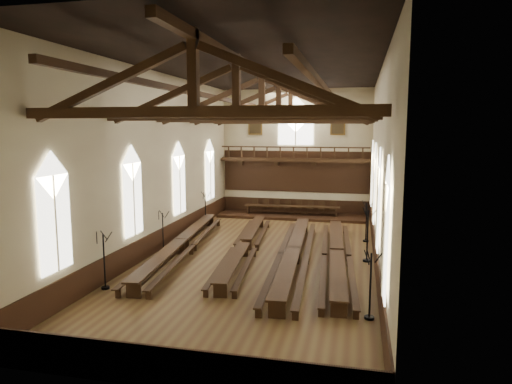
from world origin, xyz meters
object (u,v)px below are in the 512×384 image
refectory_row_a (181,242)px  candelabrum_right_mid (367,245)px  dais (292,216)px  refectory_row_c (293,251)px  candelabrum_left_mid (163,240)px  candelabrum_right_near (370,298)px  refectory_row_b (244,244)px  refectory_row_d (336,253)px  candelabrum_right_far (366,229)px  high_table (292,207)px  candelabrum_left_far (206,215)px  candelabrum_left_near (105,272)px

refectory_row_a → candelabrum_right_mid: (10.13, 0.46, 0.30)m
dais → refectory_row_c: bearing=-81.2°
refectory_row_a → dais: refectory_row_a is taller
candelabrum_left_mid → candelabrum_right_near: (11.10, -6.73, 0.07)m
refectory_row_a → dais: 12.43m
refectory_row_b → refectory_row_c: bearing=-21.0°
refectory_row_d → candelabrum_right_mid: 1.70m
refectory_row_c → candelabrum_right_far: (3.72, 5.33, 0.18)m
refectory_row_c → refectory_row_d: bearing=8.6°
high_table → candelabrum_right_mid: candelabrum_right_mid is taller
dais → candelabrum_left_far: bearing=-140.4°
refectory_row_a → candelabrum_right_far: size_ratio=5.81×
candelabrum_left_far → refectory_row_b: bearing=-55.1°
dais → candelabrum_right_far: candelabrum_right_far is taller
refectory_row_a → dais: size_ratio=1.30×
dais → candelabrum_left_far: size_ratio=4.62×
refectory_row_d → candelabrum_right_far: bearing=72.9°
refectory_row_d → candelabrum_left_far: size_ratio=5.90×
candelabrum_right_far → dais: bearing=129.6°
high_table → candelabrum_right_mid: size_ratio=2.59×
candelabrum_left_far → refectory_row_d: bearing=-36.9°
candelabrum_left_far → candelabrum_right_near: bearing=-51.5°
dais → candelabrum_right_mid: size_ratio=3.94×
candelabrum_left_mid → candelabrum_right_far: bearing=24.4°
candelabrum_right_near → refectory_row_c: bearing=120.1°
dais → high_table: 0.69m
dais → candelabrum_left_near: bearing=-107.2°
refectory_row_a → candelabrum_right_mid: size_ratio=5.14×
refectory_row_c → dais: bearing=98.8°
refectory_row_c → candelabrum_right_mid: bearing=14.9°
refectory_row_d → high_table: (-4.05, 11.76, 0.24)m
candelabrum_right_near → candelabrum_right_far: bearing=90.0°
candelabrum_left_mid → high_table: bearing=64.9°
refectory_row_b → refectory_row_a: bearing=-170.6°
refectory_row_d → candelabrum_right_far: (1.54, 5.00, 0.22)m
candelabrum_left_mid → candelabrum_right_mid: candelabrum_right_mid is taller
dais → candelabrum_right_mid: bearing=-63.3°
refectory_row_d → candelabrum_left_mid: candelabrum_left_mid is taller
high_table → candelabrum_right_far: (5.58, -6.76, -0.01)m
candelabrum_left_mid → dais: bearing=64.9°
dais → candelabrum_left_mid: candelabrum_left_mid is taller
refectory_row_b → candelabrum_left_mid: bearing=-169.8°
candelabrum_right_near → candelabrum_right_mid: (-0.00, 7.42, 0.08)m
candelabrum_right_far → candelabrum_left_near: bearing=-135.1°
refectory_row_b → candelabrum_left_far: bearing=124.9°
candelabrum_left_mid → candelabrum_right_far: size_ratio=0.93×
refectory_row_c → candelabrum_right_near: 7.43m
refectory_row_c → candelabrum_left_far: 10.54m
refectory_row_a → candelabrum_left_mid: 1.00m
refectory_row_a → refectory_row_b: 3.56m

